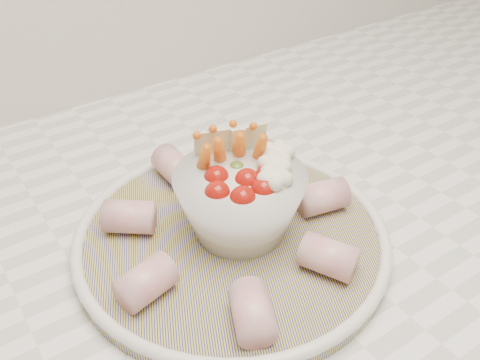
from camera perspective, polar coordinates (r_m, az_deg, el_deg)
serving_platter at (r=0.55m, az=-0.89°, el=-6.07°), size 0.42×0.42×0.02m
veggie_bowl at (r=0.52m, az=0.13°, el=-1.94°), size 0.13×0.13×0.10m
cured_meat_rolls at (r=0.53m, az=-1.03°, el=-4.40°), size 0.26×0.28×0.03m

